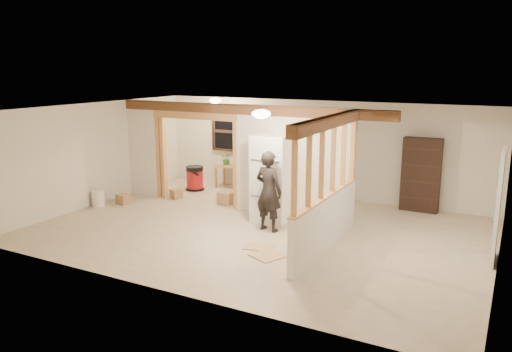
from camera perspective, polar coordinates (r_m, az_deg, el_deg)
The scene contains 30 objects.
floor at distance 10.50m, azimuth 0.38°, elevation -6.20°, with size 9.00×6.50×0.01m, color beige.
ceiling at distance 9.99m, azimuth 0.40°, elevation 7.56°, with size 9.00×6.50×0.01m, color white.
wall_back at distance 13.09m, azimuth 7.00°, elevation 3.11°, with size 9.00×0.01×2.50m, color silver.
wall_front at distance 7.52m, azimuth -11.17°, elevation -4.00°, with size 9.00×0.01×2.50m, color silver.
wall_left at distance 12.85m, azimuth -17.72°, elevation 2.43°, with size 0.01×6.50×2.50m, color silver.
wall_right at distance 9.07m, azimuth 26.51°, elevation -2.28°, with size 0.01×6.50×2.50m, color silver.
partition_left_stub at distance 13.40m, azimuth -12.72°, elevation 3.11°, with size 0.90×0.12×2.50m, color silver.
partition_center at distance 11.14m, azimuth 4.16°, elevation 1.54°, with size 2.80×0.12×2.50m, color silver.
doorway_frame at distance 12.43m, azimuth -6.88°, elevation 1.91°, with size 2.46×0.14×2.20m, color tan.
header_beam_back at distance 11.52m, azimuth -1.27°, elevation 7.60°, with size 7.00×0.18×0.22m, color brown.
header_beam_right at distance 8.99m, azimuth 8.32°, elevation 6.12°, with size 0.18×3.30×0.22m, color brown.
pony_wall at distance 9.38m, azimuth 7.97°, elevation -5.36°, with size 0.12×3.20×1.00m, color silver.
stud_partition at distance 9.10m, azimuth 8.18°, elevation 1.61°, with size 0.14×3.20×1.32m, color tan.
window_back at distance 14.10m, azimuth -3.03°, elevation 5.08°, with size 1.12×0.10×1.10m, color black.
french_door at distance 9.52m, azimuth 25.97°, elevation -3.14°, with size 0.12×0.86×2.00m, color white.
ceiling_dome_main at distance 9.41m, azimuth 0.61°, elevation 7.14°, with size 0.36×0.36×0.16m, color #FFEABF.
ceiling_dome_util at distance 13.22m, azimuth -4.66°, elevation 8.62°, with size 0.32×0.32×0.14m, color #FFEABF.
hanging_bulb at distance 12.39m, azimuth -4.42°, elevation 6.98°, with size 0.07×0.07×0.07m, color #FFD88C.
refrigerator at distance 10.92m, azimuth 1.96°, elevation -0.23°, with size 0.79×0.77×1.92m, color silver.
woman at distance 10.24m, azimuth 1.46°, elevation -1.75°, with size 0.61×0.40×1.68m, color black.
work_table at distance 13.94m, azimuth -2.46°, elevation -0.11°, with size 1.04×0.52×0.65m, color tan.
potted_plant at distance 13.96m, azimuth -3.36°, elevation 1.98°, with size 0.31×0.27×0.34m, color #33652C.
shop_vac at distance 13.84m, azimuth -7.01°, elevation -0.24°, with size 0.52×0.52×0.68m, color maroon.
bookshelf at distance 12.26m, azimuth 18.33°, elevation 0.13°, with size 0.87×0.29×1.74m, color black.
bucket at distance 12.77m, azimuth -17.60°, elevation -2.47°, with size 0.31×0.31×0.39m, color silver.
box_util_a at distance 12.40m, azimuth -3.45°, elevation -2.53°, with size 0.36×0.30×0.30m, color #AB7D52.
box_util_b at distance 13.06m, azimuth -9.10°, elevation -2.05°, with size 0.26×0.26×0.24m, color #AB7D52.
box_front at distance 12.82m, azimuth -14.94°, elevation -2.58°, with size 0.30×0.24×0.24m, color #AB7D52.
floor_panel_near at distance 9.10m, azimuth 1.32°, elevation -9.09°, with size 0.51×0.51×0.02m, color tan.
floor_panel_far at distance 9.53m, azimuth 0.33°, elevation -8.08°, with size 0.54×0.43×0.02m, color tan.
Camera 1 is at (4.60, -8.82, 3.34)m, focal length 35.00 mm.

